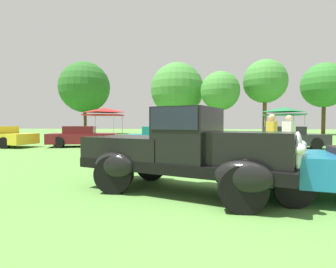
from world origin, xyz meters
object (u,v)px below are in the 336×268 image
show_car_charcoal (286,138)px  canopy_tent_left_field (104,111)px  canopy_tent_center_field (192,111)px  canopy_tent_right_field (284,111)px  spectator_near_truck (272,138)px  spectator_between_cars (289,137)px  show_car_teal (164,138)px  feature_pickup_truck (185,150)px  show_car_burgundy (82,137)px

show_car_charcoal → canopy_tent_left_field: (-12.83, 6.83, 1.82)m
canopy_tent_center_field → canopy_tent_right_field: same height
spectator_near_truck → spectator_between_cars: size_ratio=1.00×
spectator_between_cars → show_car_teal: bearing=139.3°
show_car_teal → spectator_near_truck: spectator_near_truck is taller
show_car_charcoal → canopy_tent_right_field: (2.18, 7.64, 1.82)m
feature_pickup_truck → spectator_near_truck: bearing=53.4°
feature_pickup_truck → canopy_tent_center_field: canopy_tent_center_field is taller
show_car_teal → spectator_near_truck: bearing=-53.1°
feature_pickup_truck → show_car_burgundy: feature_pickup_truck is taller
spectator_between_cars → canopy_tent_left_field: bearing=132.8°
show_car_burgundy → canopy_tent_left_field: 7.23m
feature_pickup_truck → show_car_charcoal: (5.11, 9.96, -0.27)m
feature_pickup_truck → canopy_tent_center_field: bearing=90.6°
feature_pickup_truck → spectator_between_cars: feature_pickup_truck is taller
show_car_charcoal → spectator_between_cars: spectator_between_cars is taller
show_car_burgundy → canopy_tent_left_field: size_ratio=1.49×
spectator_between_cars → canopy_tent_right_field: canopy_tent_right_field is taller
show_car_teal → canopy_tent_left_field: canopy_tent_left_field is taller
show_car_teal → canopy_tent_center_field: 8.47m
feature_pickup_truck → show_car_burgundy: size_ratio=1.07×
show_car_teal → show_car_charcoal: size_ratio=1.00×
show_car_charcoal → show_car_teal: bearing=-172.4°
show_car_burgundy → canopy_tent_right_field: bearing=29.1°
spectator_near_truck → canopy_tent_left_field: 16.90m
show_car_burgundy → canopy_tent_left_field: (-1.13, 6.91, 1.82)m
spectator_between_cars → canopy_tent_left_field: (-11.22, 12.10, 1.51)m
spectator_between_cars → canopy_tent_right_field: 13.53m
show_car_teal → canopy_tent_right_field: bearing=43.8°
show_car_teal → feature_pickup_truck: bearing=-80.0°
feature_pickup_truck → canopy_tent_right_field: bearing=67.5°
canopy_tent_right_field → show_car_burgundy: bearing=-150.9°
show_car_charcoal → canopy_tent_center_field: canopy_tent_center_field is taller
show_car_teal → spectator_between_cars: 6.73m
show_car_burgundy → spectator_near_truck: 11.19m
show_car_charcoal → spectator_near_truck: spectator_near_truck is taller
feature_pickup_truck → show_car_teal: (-1.59, 9.07, -0.27)m
show_car_burgundy → canopy_tent_center_field: bearing=48.9°
feature_pickup_truck → canopy_tent_center_field: (-0.18, 17.22, 1.56)m
show_car_burgundy → canopy_tent_right_field: size_ratio=1.54×
show_car_charcoal → canopy_tent_left_field: canopy_tent_left_field is taller
feature_pickup_truck → canopy_tent_right_field: 19.11m
feature_pickup_truck → spectator_near_truck: size_ratio=2.64×
show_car_burgundy → canopy_tent_center_field: size_ratio=1.41×
show_car_burgundy → spectator_between_cars: (10.09, -5.19, 0.32)m
canopy_tent_left_field → canopy_tent_center_field: bearing=3.2°
canopy_tent_center_field → canopy_tent_right_field: size_ratio=1.09×
show_car_burgundy → canopy_tent_center_field: canopy_tent_center_field is taller
show_car_burgundy → canopy_tent_right_field: (13.88, 7.71, 1.82)m
spectator_between_cars → spectator_near_truck: bearing=-127.2°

